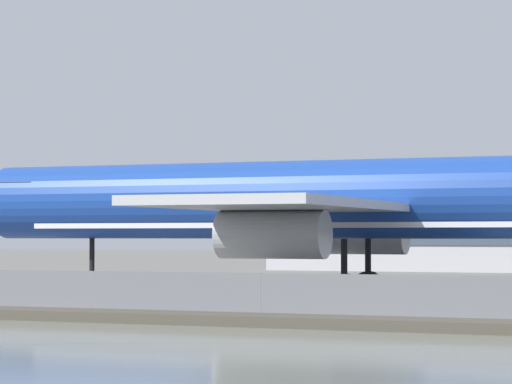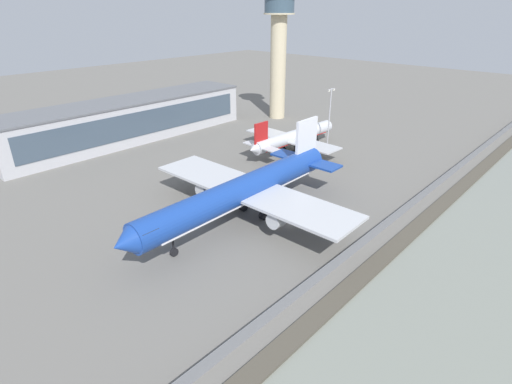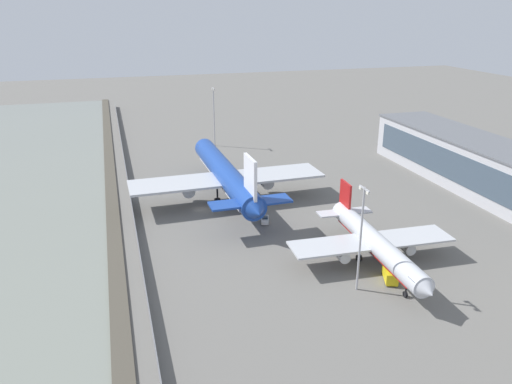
{
  "view_description": "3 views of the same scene",
  "coord_description": "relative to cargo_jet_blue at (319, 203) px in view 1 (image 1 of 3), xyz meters",
  "views": [
    {
      "loc": [
        23.12,
        -72.85,
        4.16
      ],
      "look_at": [
        -9.73,
        7.09,
        7.32
      ],
      "focal_mm": 85.0,
      "sensor_mm": 36.0,
      "label": 1
    },
    {
      "loc": [
        -56.48,
        -43.69,
        39.92
      ],
      "look_at": [
        1.78,
        10.23,
        2.88
      ],
      "focal_mm": 28.0,
      "sensor_mm": 36.0,
      "label": 2
    },
    {
      "loc": [
        109.38,
        -18.8,
        45.66
      ],
      "look_at": [
        -0.96,
        13.83,
        2.7
      ],
      "focal_mm": 35.0,
      "sensor_mm": 36.0,
      "label": 3
    }
  ],
  "objects": [
    {
      "name": "perimeter_fence",
      "position": [
        4.97,
        -23.23,
        -5.36
      ],
      "size": [
        280.0,
        0.1,
        2.29
      ],
      "color": "slate",
      "rests_on": "ground"
    },
    {
      "name": "shoreline_seawall",
      "position": [
        4.97,
        -27.73,
        -6.26
      ],
      "size": [
        320.0,
        3.0,
        0.5
      ],
      "color": "#474238",
      "rests_on": "ground"
    },
    {
      "name": "ground_plane",
      "position": [
        4.97,
        -7.23,
        -6.51
      ],
      "size": [
        500.0,
        500.0,
        0.0
      ],
      "primitive_type": "plane",
      "color": "#66635E"
    },
    {
      "name": "cargo_jet_blue",
      "position": [
        0.0,
        0.0,
        0.0
      ],
      "size": [
        56.07,
        47.59,
        17.05
      ],
      "color": "#193D93",
      "rests_on": "ground"
    }
  ]
}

